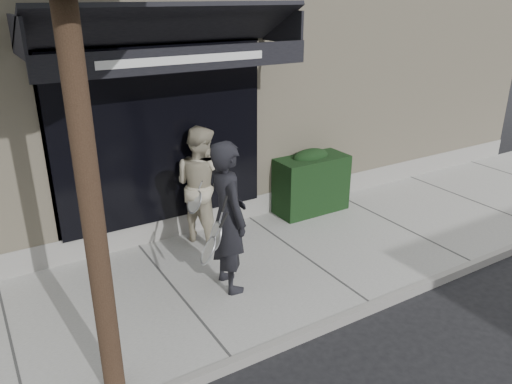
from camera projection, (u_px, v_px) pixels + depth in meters
ground at (299, 260)px, 7.57m from camera, size 80.00×80.00×0.00m
sidewalk at (300, 256)px, 7.55m from camera, size 20.00×3.00×0.12m
curb at (372, 307)px, 6.32m from camera, size 20.00×0.10×0.14m
building_facade at (165, 46)px, 10.48m from camera, size 14.30×8.04×5.64m
hedge at (310, 181)px, 8.85m from camera, size 1.30×0.70×1.14m
pedestrian_front at (228, 217)px, 6.32m from camera, size 0.85×0.91×2.01m
pedestrian_back at (201, 184)px, 7.64m from camera, size 0.99×1.10×1.84m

